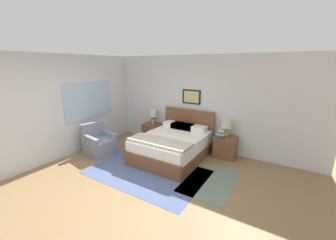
{
  "coord_description": "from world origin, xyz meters",
  "views": [
    {
      "loc": [
        2.6,
        -2.49,
        2.33
      ],
      "look_at": [
        0.13,
        1.52,
        1.06
      ],
      "focal_mm": 22.0,
      "sensor_mm": 36.0,
      "label": 1
    }
  ],
  "objects": [
    {
      "name": "table_lamp_by_door",
      "position": [
        1.25,
        2.53,
        0.86
      ],
      "size": [
        0.26,
        0.26,
        0.45
      ],
      "color": "gray",
      "rests_on": "nightstand_by_door"
    },
    {
      "name": "area_rug_main",
      "position": [
        0.01,
        0.81,
        0.0
      ],
      "size": [
        2.56,
        1.66,
        0.01
      ],
      "color": "#47567F",
      "rests_on": "ground_plane"
    },
    {
      "name": "wall_back",
      "position": [
        0.0,
        2.8,
        1.3
      ],
      "size": [
        7.06,
        0.09,
        2.6
      ],
      "color": "silver",
      "rests_on": "ground_plane"
    },
    {
      "name": "book_thick_bottom",
      "position": [
        1.15,
        2.46,
        0.57
      ],
      "size": [
        0.2,
        0.23,
        0.03
      ],
      "rotation": [
        0.0,
        0.0,
        -0.1
      ],
      "color": "#335693",
      "rests_on": "nightstand_by_door"
    },
    {
      "name": "book_paperback_top",
      "position": [
        1.15,
        2.46,
        0.71
      ],
      "size": [
        0.19,
        0.22,
        0.03
      ],
      "rotation": [
        0.0,
        0.0,
        0.1
      ],
      "color": "beige",
      "rests_on": "book_slim_near_top"
    },
    {
      "name": "area_rug_bedside",
      "position": [
        1.36,
        1.2,
        0.0
      ],
      "size": [
        0.95,
        1.43,
        0.01
      ],
      "color": "slate",
      "rests_on": "ground_plane"
    },
    {
      "name": "table_lamp_near_window",
      "position": [
        -1.04,
        2.53,
        0.86
      ],
      "size": [
        0.26,
        0.26,
        0.45
      ],
      "color": "gray",
      "rests_on": "nightstand_near_window"
    },
    {
      "name": "nightstand_by_door",
      "position": [
        1.27,
        2.5,
        0.28
      ],
      "size": [
        0.53,
        0.46,
        0.55
      ],
      "color": "brown",
      "rests_on": "ground_plane"
    },
    {
      "name": "armchair",
      "position": [
        -1.72,
        0.97,
        0.28
      ],
      "size": [
        0.85,
        0.77,
        0.81
      ],
      "rotation": [
        0.0,
        0.0,
        -1.73
      ],
      "color": "gray",
      "rests_on": "ground_plane"
    },
    {
      "name": "book_novel_upper",
      "position": [
        1.15,
        2.46,
        0.64
      ],
      "size": [
        0.21,
        0.28,
        0.04
      ],
      "rotation": [
        0.0,
        0.0,
        0.03
      ],
      "color": "beige",
      "rests_on": "book_hardcover_middle"
    },
    {
      "name": "ground_plane",
      "position": [
        0.0,
        0.0,
        0.0
      ],
      "size": [
        16.0,
        16.0,
        0.0
      ],
      "primitive_type": "plane",
      "color": "olive"
    },
    {
      "name": "book_slim_near_top",
      "position": [
        1.15,
        2.46,
        0.68
      ],
      "size": [
        0.17,
        0.29,
        0.04
      ],
      "rotation": [
        0.0,
        0.0,
        -0.09
      ],
      "color": "#335693",
      "rests_on": "book_novel_upper"
    },
    {
      "name": "book_hardcover_middle",
      "position": [
        1.15,
        2.46,
        0.6
      ],
      "size": [
        0.23,
        0.28,
        0.04
      ],
      "rotation": [
        0.0,
        0.0,
        -0.18
      ],
      "color": "#335693",
      "rests_on": "book_thick_bottom"
    },
    {
      "name": "bed",
      "position": [
        0.11,
        1.79,
        0.33
      ],
      "size": [
        1.53,
        1.92,
        1.1
      ],
      "color": "brown",
      "rests_on": "ground_plane"
    },
    {
      "name": "nightstand_near_window",
      "position": [
        -1.05,
        2.5,
        0.28
      ],
      "size": [
        0.53,
        0.46,
        0.55
      ],
      "color": "brown",
      "rests_on": "ground_plane"
    },
    {
      "name": "wall_left",
      "position": [
        -2.36,
        1.38,
        1.3
      ],
      "size": [
        0.08,
        5.17,
        2.6
      ],
      "color": "silver",
      "rests_on": "ground_plane"
    }
  ]
}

